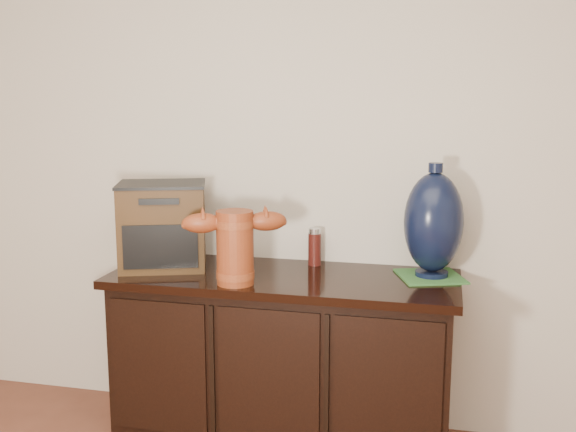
% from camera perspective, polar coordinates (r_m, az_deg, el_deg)
% --- Properties ---
extents(sideboard, '(1.46, 0.56, 0.75)m').
position_cam_1_polar(sideboard, '(2.97, -0.39, -11.88)').
color(sideboard, black).
rests_on(sideboard, ground).
extents(terracotta_vessel, '(0.41, 0.23, 0.30)m').
position_cam_1_polar(terracotta_vessel, '(2.68, -4.51, -2.29)').
color(terracotta_vessel, brown).
rests_on(terracotta_vessel, sideboard).
extents(tv_radio, '(0.45, 0.41, 0.37)m').
position_cam_1_polar(tv_radio, '(2.98, -10.56, -0.79)').
color(tv_radio, '#38220E').
rests_on(tv_radio, sideboard).
extents(green_mat, '(0.32, 0.32, 0.01)m').
position_cam_1_polar(green_mat, '(2.87, 11.95, -5.02)').
color(green_mat, '#32672E').
rests_on(green_mat, sideboard).
extents(lamp_base, '(0.31, 0.31, 0.47)m').
position_cam_1_polar(lamp_base, '(2.82, 12.22, -0.57)').
color(lamp_base, black).
rests_on(lamp_base, green_mat).
extents(spray_can, '(0.06, 0.06, 0.17)m').
position_cam_1_polar(spray_can, '(2.99, 2.27, -2.64)').
color(spray_can, '#5D1510').
rests_on(spray_can, sideboard).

